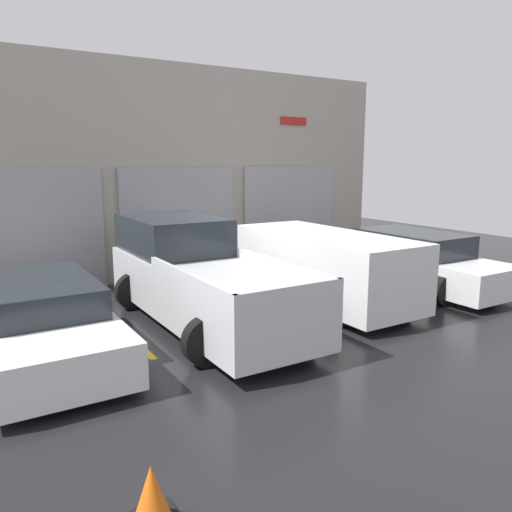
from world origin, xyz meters
TOP-DOWN VIEW (x-y plane):
  - ground_plane at (0.00, 0.00)m, footprint 28.00×28.00m
  - shophouse_building at (-0.01, 3.28)m, footprint 12.59×0.68m
  - pickup_truck at (-1.42, -0.74)m, footprint 2.38×5.55m
  - sedan_white at (4.25, -1.05)m, footprint 2.15×4.74m
  - sedan_side at (1.42, -1.07)m, footprint 2.21×4.45m
  - van_right at (-4.25, -1.05)m, footprint 2.21×4.68m
  - parking_stripe_left at (-2.84, -1.08)m, footprint 0.12×2.20m
  - parking_stripe_centre at (0.00, -1.08)m, footprint 0.12×2.20m
  - parking_stripe_right at (2.84, -1.08)m, footprint 0.12×2.20m
  - parking_stripe_far_right at (5.67, -1.08)m, footprint 0.12×2.20m
  - traffic_cone at (-4.10, -5.60)m, footprint 0.47×0.47m

SIDE VIEW (x-z plane):
  - ground_plane at x=0.00m, z-range 0.00..0.00m
  - parking_stripe_left at x=-2.84m, z-range 0.00..0.01m
  - parking_stripe_centre at x=0.00m, z-range 0.00..0.01m
  - parking_stripe_right at x=2.84m, z-range 0.00..0.01m
  - parking_stripe_far_right at x=5.67m, z-range 0.00..0.01m
  - traffic_cone at x=-4.10m, z-range -0.02..0.53m
  - van_right at x=-4.25m, z-range -0.03..1.19m
  - sedan_white at x=4.25m, z-range -0.04..1.30m
  - sedan_side at x=1.42m, z-range 0.07..1.60m
  - pickup_truck at x=-1.42m, z-range -0.08..1.83m
  - shophouse_building at x=-0.01m, z-range -0.07..5.42m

